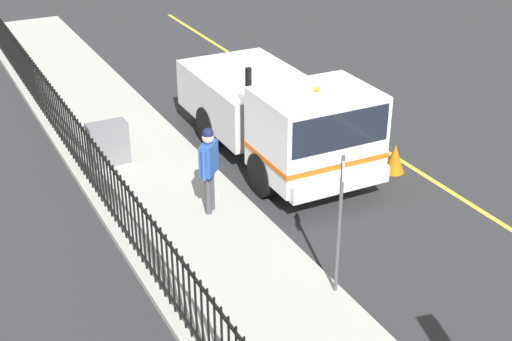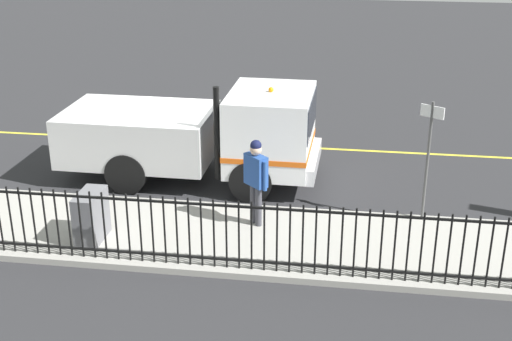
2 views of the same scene
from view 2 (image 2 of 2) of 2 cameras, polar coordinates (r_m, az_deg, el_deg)
ground_plane at (r=17.15m, az=-7.75°, el=-0.13°), size 60.75×60.75×0.00m
sidewalk_slab at (r=14.29m, az=-11.32°, el=-4.82°), size 2.93×27.61×0.13m
lane_marking at (r=19.19m, az=-5.93°, el=2.40°), size 0.12×24.85×0.01m
work_truck at (r=16.17m, az=-3.84°, el=3.29°), size 2.49×6.06×2.59m
worker_standing at (r=13.65m, az=-0.01°, el=-0.25°), size 0.52×0.53×1.81m
iron_fence at (r=12.91m, az=-13.39°, el=-4.39°), size 0.04×23.51×1.33m
utility_cabinet at (r=13.67m, az=-13.48°, el=-3.71°), size 0.88×0.43×0.98m
traffic_cone at (r=18.13m, az=2.39°, el=2.42°), size 0.47×0.47×0.67m
street_sign at (r=14.18m, az=14.11°, el=1.84°), size 0.29×0.44×2.50m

